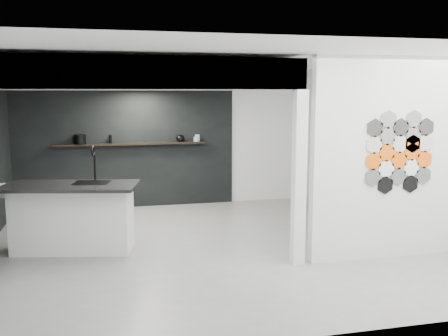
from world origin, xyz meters
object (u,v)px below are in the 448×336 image
stockpot (80,139)px  kettle (180,138)px  kitchen_island (73,216)px  glass_vase (198,138)px  wall_basin (1,190)px  bottle_dark (110,139)px  utensil_cup (80,141)px  partition_panel (394,159)px  glass_bowl (197,139)px

stockpot → kettle: stockpot is taller
kitchen_island → glass_vase: (2.33, 2.59, 0.87)m
wall_basin → bottle_dark: 2.70m
wall_basin → utensil_cup: utensil_cup is taller
kitchen_island → utensil_cup: bearing=102.2°
utensil_cup → glass_vase: bearing=0.0°
partition_panel → kettle: (-2.43, 3.87, -0.01)m
partition_panel → kettle: 4.57m
wall_basin → stockpot: bearing=62.5°
stockpot → glass_bowl: stockpot is taller
utensil_cup → stockpot: bearing=0.0°
glass_bowl → glass_vase: size_ratio=0.92×
stockpot → utensil_cup: size_ratio=2.20×
bottle_dark → utensil_cup: bearing=180.0°
partition_panel → stockpot: (-4.39, 3.87, 0.01)m
wall_basin → kitchen_island: 1.23m
partition_panel → glass_vase: partition_panel is taller
kettle → glass_bowl: kettle is taller
wall_basin → stockpot: size_ratio=2.70×
kettle → partition_panel: bearing=-36.7°
partition_panel → bottle_dark: (-3.81, 3.87, 0.00)m
stockpot → glass_vase: size_ratio=1.56×
kettle → wall_basin: bearing=-124.7°
kettle → bottle_dark: 1.38m
partition_panel → stockpot: 5.85m
partition_panel → utensil_cup: partition_panel is taller
stockpot → bottle_dark: bearing=0.0°
stockpot → glass_vase: stockpot is taller
kettle → utensil_cup: size_ratio=1.70×
kettle → bottle_dark: bottle_dark is taller
kettle → bottle_dark: bearing=-158.9°
bottle_dark → glass_vase: bearing=0.0°
kettle → glass_vase: 0.36m
stockpot → kitchen_island: bearing=-90.4°
partition_panel → kettle: size_ratio=16.33×
wall_basin → glass_bowl: 3.99m
bottle_dark → kettle: bearing=0.0°
partition_panel → glass_bowl: partition_panel is taller
wall_basin → stockpot: (1.08, 2.07, 0.56)m
kitchen_island → bottle_dark: (0.59, 2.59, 0.88)m
kettle → glass_vase: bearing=21.1°
glass_bowl → partition_panel: bearing=-61.6°
utensil_cup → glass_bowl: bearing=0.0°
wall_basin → bottle_dark: bearing=51.4°
glass_vase → utensil_cup: (-2.32, 0.00, -0.02)m
partition_panel → utensil_cup: size_ratio=27.71×
kitchen_island → kettle: size_ratio=11.89×
partition_panel → kitchen_island: size_ratio=1.37×
stockpot → glass_bowl: size_ratio=1.71×
kitchen_island → glass_bowl: (2.31, 2.59, 0.85)m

